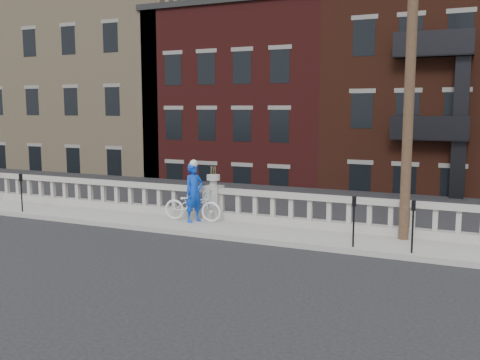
% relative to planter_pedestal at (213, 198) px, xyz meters
% --- Properties ---
extents(ground, '(120.00, 120.00, 0.00)m').
position_rel_planter_pedestal_xyz_m(ground, '(0.00, -3.95, -0.83)').
color(ground, black).
rests_on(ground, ground).
extents(sidewalk, '(32.00, 2.20, 0.15)m').
position_rel_planter_pedestal_xyz_m(sidewalk, '(0.00, -0.95, -0.76)').
color(sidewalk, gray).
rests_on(sidewalk, ground).
extents(balustrade, '(28.00, 0.34, 1.03)m').
position_rel_planter_pedestal_xyz_m(balustrade, '(0.00, 0.00, -0.19)').
color(balustrade, gray).
rests_on(balustrade, sidewalk).
extents(planter_pedestal, '(0.55, 0.55, 1.76)m').
position_rel_planter_pedestal_xyz_m(planter_pedestal, '(0.00, 0.00, 0.00)').
color(planter_pedestal, gray).
rests_on(planter_pedestal, sidewalk).
extents(lower_level, '(80.00, 44.00, 20.80)m').
position_rel_planter_pedestal_xyz_m(lower_level, '(0.56, 19.09, 1.80)').
color(lower_level, '#605E59').
rests_on(lower_level, ground).
extents(utility_pole, '(1.60, 0.28, 10.00)m').
position_rel_planter_pedestal_xyz_m(utility_pole, '(6.20, -0.35, 4.41)').
color(utility_pole, '#422D1E').
rests_on(utility_pole, sidewalk).
extents(parking_meter_a, '(0.10, 0.09, 1.36)m').
position_rel_planter_pedestal_xyz_m(parking_meter_a, '(-6.75, -1.80, 0.17)').
color(parking_meter_a, black).
rests_on(parking_meter_a, sidewalk).
extents(parking_meter_b, '(0.10, 0.09, 1.36)m').
position_rel_planter_pedestal_xyz_m(parking_meter_b, '(5.10, -1.80, 0.17)').
color(parking_meter_b, black).
rests_on(parking_meter_b, sidewalk).
extents(parking_meter_c, '(0.10, 0.09, 1.36)m').
position_rel_planter_pedestal_xyz_m(parking_meter_c, '(6.60, -1.80, 0.17)').
color(parking_meter_c, black).
rests_on(parking_meter_c, sidewalk).
extents(bicycle, '(2.04, 0.89, 1.04)m').
position_rel_planter_pedestal_xyz_m(bicycle, '(-0.45, -0.62, -0.16)').
color(bicycle, white).
rests_on(bicycle, sidewalk).
extents(cyclist, '(0.69, 0.82, 1.92)m').
position_rel_planter_pedestal_xyz_m(cyclist, '(-0.32, -0.74, 0.28)').
color(cyclist, '#0C3DC2').
rests_on(cyclist, sidewalk).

